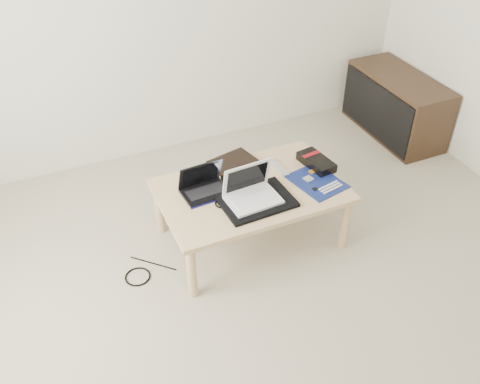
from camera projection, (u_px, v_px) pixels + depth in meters
name	position (u px, v px, depth m)	size (l,w,h in m)	color
ground	(284.00, 330.00, 2.87)	(4.00, 4.00, 0.00)	#AAA18A
room_shell	(308.00, 23.00, 1.85)	(4.20, 4.20, 2.70)	silver
coffee_table	(251.00, 195.00, 3.23)	(1.10, 0.70, 0.40)	tan
media_cabinet	(395.00, 105.00, 4.34)	(0.41, 0.90, 0.50)	#3C2A18
book	(235.00, 164.00, 3.39)	(0.32, 0.29, 0.03)	black
netbook	(204.00, 186.00, 3.15)	(0.28, 0.21, 0.19)	black
tablet	(241.00, 181.00, 3.25)	(0.27, 0.23, 0.01)	black
remote	(279.00, 167.00, 3.36)	(0.05, 0.20, 0.02)	silver
neoprene_sleeve	(256.00, 201.00, 3.09)	(0.41, 0.30, 0.02)	black
white_laptop	(251.00, 192.00, 3.07)	(0.31, 0.23, 0.21)	white
motherboard	(317.00, 181.00, 3.25)	(0.32, 0.37, 0.02)	#0B184B
gpu_box	(316.00, 162.00, 3.38)	(0.16, 0.27, 0.06)	black
cable_coil	(223.00, 203.00, 3.08)	(0.09, 0.09, 0.01)	black
floor_cable_coil	(138.00, 277.00, 3.17)	(0.15, 0.15, 0.01)	black
floor_cable_trail	(153.00, 263.00, 3.26)	(0.01, 0.01, 0.31)	black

